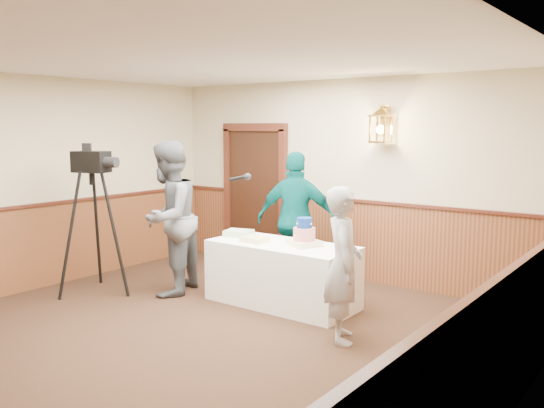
{
  "coord_description": "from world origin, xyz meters",
  "views": [
    {
      "loc": [
        4.0,
        -3.58,
        2.14
      ],
      "look_at": [
        0.04,
        1.7,
        1.25
      ],
      "focal_mm": 38.0,
      "sensor_mm": 36.0,
      "label": 1
    }
  ],
  "objects_px": {
    "tiered_cake": "(304,235)",
    "baker": "(343,264)",
    "sheet_cake_yellow": "(255,240)",
    "sheet_cake_green": "(239,233)",
    "tv_camera_rig": "(94,230)",
    "assistant_p": "(297,220)",
    "interviewer": "(169,218)",
    "display_table": "(282,274)"
  },
  "relations": [
    {
      "from": "tiered_cake",
      "to": "baker",
      "type": "xyz_separation_m",
      "value": [
        0.89,
        -0.65,
        -0.1
      ]
    },
    {
      "from": "sheet_cake_yellow",
      "to": "sheet_cake_green",
      "type": "bearing_deg",
      "value": 156.38
    },
    {
      "from": "sheet_cake_yellow",
      "to": "tv_camera_rig",
      "type": "relative_size",
      "value": 0.16
    },
    {
      "from": "assistant_p",
      "to": "tv_camera_rig",
      "type": "xyz_separation_m",
      "value": [
        -1.9,
        -1.81,
        -0.09
      ]
    },
    {
      "from": "sheet_cake_green",
      "to": "tv_camera_rig",
      "type": "height_order",
      "value": "tv_camera_rig"
    },
    {
      "from": "interviewer",
      "to": "assistant_p",
      "type": "bearing_deg",
      "value": 118.24
    },
    {
      "from": "display_table",
      "to": "interviewer",
      "type": "relative_size",
      "value": 0.92
    },
    {
      "from": "assistant_p",
      "to": "tiered_cake",
      "type": "bearing_deg",
      "value": 107.36
    },
    {
      "from": "sheet_cake_green",
      "to": "interviewer",
      "type": "height_order",
      "value": "interviewer"
    },
    {
      "from": "tiered_cake",
      "to": "assistant_p",
      "type": "relative_size",
      "value": 0.23
    },
    {
      "from": "sheet_cake_green",
      "to": "sheet_cake_yellow",
      "type": "bearing_deg",
      "value": -23.62
    },
    {
      "from": "sheet_cake_green",
      "to": "tv_camera_rig",
      "type": "relative_size",
      "value": 0.18
    },
    {
      "from": "display_table",
      "to": "sheet_cake_green",
      "type": "xyz_separation_m",
      "value": [
        -0.72,
        0.05,
        0.41
      ]
    },
    {
      "from": "sheet_cake_yellow",
      "to": "tiered_cake",
      "type": "bearing_deg",
      "value": 16.57
    },
    {
      "from": "tv_camera_rig",
      "to": "interviewer",
      "type": "bearing_deg",
      "value": 18.5
    },
    {
      "from": "tiered_cake",
      "to": "interviewer",
      "type": "distance_m",
      "value": 1.8
    },
    {
      "from": "display_table",
      "to": "tiered_cake",
      "type": "xyz_separation_m",
      "value": [
        0.28,
        0.06,
        0.51
      ]
    },
    {
      "from": "tiered_cake",
      "to": "tv_camera_rig",
      "type": "distance_m",
      "value": 2.73
    },
    {
      "from": "tiered_cake",
      "to": "tv_camera_rig",
      "type": "bearing_deg",
      "value": -156.08
    },
    {
      "from": "tiered_cake",
      "to": "sheet_cake_green",
      "type": "height_order",
      "value": "tiered_cake"
    },
    {
      "from": "sheet_cake_green",
      "to": "tv_camera_rig",
      "type": "distance_m",
      "value": 1.85
    },
    {
      "from": "baker",
      "to": "assistant_p",
      "type": "bearing_deg",
      "value": 13.88
    },
    {
      "from": "tiered_cake",
      "to": "sheet_cake_green",
      "type": "bearing_deg",
      "value": -179.67
    },
    {
      "from": "tiered_cake",
      "to": "assistant_p",
      "type": "distance_m",
      "value": 0.92
    },
    {
      "from": "sheet_cake_green",
      "to": "baker",
      "type": "distance_m",
      "value": 2.0
    },
    {
      "from": "assistant_p",
      "to": "interviewer",
      "type": "bearing_deg",
      "value": 25.43
    },
    {
      "from": "display_table",
      "to": "interviewer",
      "type": "bearing_deg",
      "value": -161.01
    },
    {
      "from": "display_table",
      "to": "assistant_p",
      "type": "relative_size",
      "value": 0.99
    },
    {
      "from": "baker",
      "to": "sheet_cake_green",
      "type": "bearing_deg",
      "value": 37.44
    },
    {
      "from": "interviewer",
      "to": "sheet_cake_green",
      "type": "bearing_deg",
      "value": 107.43
    },
    {
      "from": "display_table",
      "to": "tv_camera_rig",
      "type": "xyz_separation_m",
      "value": [
        -2.21,
        -1.05,
        0.45
      ]
    },
    {
      "from": "tv_camera_rig",
      "to": "baker",
      "type": "bearing_deg",
      "value": -9.29
    },
    {
      "from": "tv_camera_rig",
      "to": "display_table",
      "type": "bearing_deg",
      "value": 8.4
    },
    {
      "from": "display_table",
      "to": "sheet_cake_green",
      "type": "relative_size",
      "value": 5.46
    },
    {
      "from": "baker",
      "to": "tv_camera_rig",
      "type": "xyz_separation_m",
      "value": [
        -3.39,
        -0.46,
        0.04
      ]
    },
    {
      "from": "baker",
      "to": "sheet_cake_yellow",
      "type": "bearing_deg",
      "value": 38.81
    },
    {
      "from": "assistant_p",
      "to": "tv_camera_rig",
      "type": "height_order",
      "value": "tv_camera_rig"
    },
    {
      "from": "sheet_cake_yellow",
      "to": "display_table",
      "type": "bearing_deg",
      "value": 21.1
    },
    {
      "from": "sheet_cake_yellow",
      "to": "baker",
      "type": "xyz_separation_m",
      "value": [
        1.5,
        -0.47,
        0.0
      ]
    },
    {
      "from": "sheet_cake_yellow",
      "to": "sheet_cake_green",
      "type": "relative_size",
      "value": 0.9
    },
    {
      "from": "sheet_cake_green",
      "to": "assistant_p",
      "type": "relative_size",
      "value": 0.18
    },
    {
      "from": "interviewer",
      "to": "baker",
      "type": "distance_m",
      "value": 2.62
    }
  ]
}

